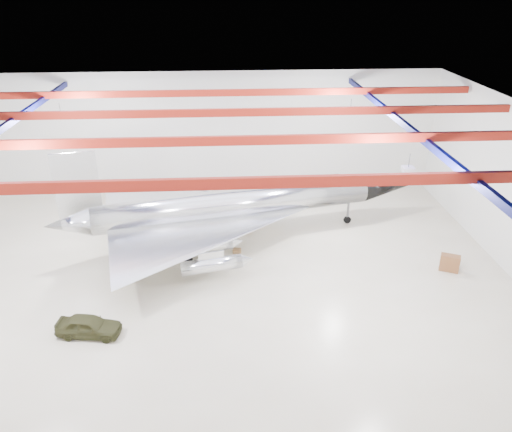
{
  "coord_description": "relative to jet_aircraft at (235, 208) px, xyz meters",
  "views": [
    {
      "loc": [
        1.16,
        -28.35,
        18.17
      ],
      "look_at": [
        3.07,
        2.0,
        3.55
      ],
      "focal_mm": 35.0,
      "sensor_mm": 36.0,
      "label": 1
    }
  ],
  "objects": [
    {
      "name": "crate_ply",
      "position": [
        -5.6,
        -2.73,
        -2.44
      ],
      "size": [
        0.55,
        0.5,
        0.31
      ],
      "primitive_type": "cube",
      "rotation": [
        0.0,
        0.0,
        -0.38
      ],
      "color": "olive",
      "rests_on": "floor"
    },
    {
      "name": "crate_small",
      "position": [
        -9.33,
        1.96,
        -2.48
      ],
      "size": [
        0.41,
        0.37,
        0.23
      ],
      "primitive_type": "cube",
      "rotation": [
        0.0,
        0.0,
        -0.4
      ],
      "color": "#59595B",
      "rests_on": "floor"
    },
    {
      "name": "desk",
      "position": [
        14.44,
        -5.55,
        -2.02
      ],
      "size": [
        1.41,
        1.1,
        1.16
      ],
      "primitive_type": "cube",
      "rotation": [
        0.0,
        0.0,
        -0.42
      ],
      "color": "brown",
      "rests_on": "floor"
    },
    {
      "name": "jet_aircraft",
      "position": [
        0.0,
        0.0,
        0.0
      ],
      "size": [
        28.75,
        19.85,
        7.93
      ],
      "rotation": [
        0.0,
        0.0,
        0.22
      ],
      "color": "silver",
      "rests_on": "floor"
    },
    {
      "name": "floor",
      "position": [
        -1.73,
        -5.51,
        -2.6
      ],
      "size": [
        40.0,
        40.0,
        0.0
      ],
      "primitive_type": "plane",
      "color": "beige",
      "rests_on": "ground"
    },
    {
      "name": "oil_barrel",
      "position": [
        0.03,
        -2.35,
        -2.41
      ],
      "size": [
        0.65,
        0.58,
        0.38
      ],
      "primitive_type": "cube",
      "rotation": [
        0.0,
        0.0,
        -0.33
      ],
      "color": "olive",
      "rests_on": "floor"
    },
    {
      "name": "parts_bin",
      "position": [
        0.05,
        1.17,
        -2.41
      ],
      "size": [
        0.6,
        0.51,
        0.38
      ],
      "primitive_type": "cube",
      "rotation": [
        0.0,
        0.0,
        -0.14
      ],
      "color": "olive",
      "rests_on": "floor"
    },
    {
      "name": "jeep",
      "position": [
        -8.49,
        -10.95,
        -1.99
      ],
      "size": [
        3.77,
        1.94,
        1.23
      ],
      "primitive_type": "imported",
      "rotation": [
        0.0,
        0.0,
        1.43
      ],
      "color": "#313118",
      "rests_on": "floor"
    },
    {
      "name": "tool_chest",
      "position": [
        1.07,
        1.12,
        -2.41
      ],
      "size": [
        0.53,
        0.53,
        0.39
      ],
      "primitive_type": "cylinder",
      "rotation": [
        0.0,
        0.0,
        0.25
      ],
      "color": "#9E260F",
      "rests_on": "floor"
    },
    {
      "name": "ceiling_structure",
      "position": [
        -1.73,
        -5.51,
        7.72
      ],
      "size": [
        39.5,
        29.5,
        1.08
      ],
      "color": "maroon",
      "rests_on": "ceiling"
    },
    {
      "name": "toolbox_red",
      "position": [
        -5.27,
        4.26,
        -2.43
      ],
      "size": [
        0.59,
        0.54,
        0.33
      ],
      "primitive_type": "cube",
      "rotation": [
        0.0,
        0.0,
        0.42
      ],
      "color": "#9E260F",
      "rests_on": "floor"
    },
    {
      "name": "ceiling",
      "position": [
        -1.73,
        -5.51,
        8.4
      ],
      "size": [
        40.0,
        40.0,
        0.0
      ],
      "primitive_type": "plane",
      "rotation": [
        3.14,
        0.0,
        0.0
      ],
      "color": "#0A0F38",
      "rests_on": "wall_back"
    },
    {
      "name": "wall_back",
      "position": [
        -1.73,
        9.49,
        2.9
      ],
      "size": [
        40.0,
        0.0,
        40.0
      ],
      "primitive_type": "plane",
      "rotation": [
        1.57,
        0.0,
        0.0
      ],
      "color": "silver",
      "rests_on": "floor"
    }
  ]
}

